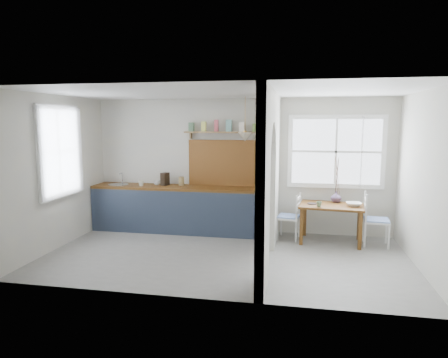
% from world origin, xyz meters
% --- Properties ---
extents(floor, '(5.80, 3.20, 0.01)m').
position_xyz_m(floor, '(0.00, 0.00, 0.00)').
color(floor, gray).
rests_on(floor, ground).
extents(ceiling, '(5.80, 3.20, 0.01)m').
position_xyz_m(ceiling, '(0.00, 0.00, 2.60)').
color(ceiling, beige).
rests_on(ceiling, walls).
extents(walls, '(5.81, 3.21, 2.60)m').
position_xyz_m(walls, '(0.00, 0.00, 1.30)').
color(walls, beige).
rests_on(walls, floor).
extents(partition, '(0.12, 3.20, 2.60)m').
position_xyz_m(partition, '(0.70, 0.06, 1.45)').
color(partition, beige).
rests_on(partition, floor).
extents(kitchen_window, '(0.10, 1.16, 1.50)m').
position_xyz_m(kitchen_window, '(-2.87, 0.00, 1.65)').
color(kitchen_window, white).
rests_on(kitchen_window, walls).
extents(nook_window, '(1.76, 0.10, 1.30)m').
position_xyz_m(nook_window, '(1.80, 1.56, 1.60)').
color(nook_window, white).
rests_on(nook_window, walls).
extents(counter, '(3.50, 0.60, 0.90)m').
position_xyz_m(counter, '(-1.13, 1.33, 0.46)').
color(counter, brown).
rests_on(counter, floor).
extents(sink, '(0.40, 0.40, 0.02)m').
position_xyz_m(sink, '(-2.43, 1.30, 0.89)').
color(sink, '#B4BAC4').
rests_on(sink, counter).
extents(backsplash, '(1.65, 0.03, 0.90)m').
position_xyz_m(backsplash, '(-0.20, 1.58, 1.35)').
color(backsplash, brown).
rests_on(backsplash, walls).
extents(shelf, '(1.75, 0.20, 0.21)m').
position_xyz_m(shelf, '(-0.20, 1.49, 2.00)').
color(shelf, '#906E49').
rests_on(shelf, walls).
extents(pendant_lamp, '(0.26, 0.26, 0.16)m').
position_xyz_m(pendant_lamp, '(0.15, 1.15, 1.88)').
color(pendant_lamp, beige).
rests_on(pendant_lamp, ceiling).
extents(utensil_rail, '(0.02, 0.50, 0.02)m').
position_xyz_m(utensil_rail, '(0.61, 0.90, 1.45)').
color(utensil_rail, '#B4BAC4').
rests_on(utensil_rail, partition).
extents(dining_table, '(1.17, 0.85, 0.69)m').
position_xyz_m(dining_table, '(1.72, 1.10, 0.34)').
color(dining_table, brown).
rests_on(dining_table, floor).
extents(chair_left, '(0.45, 0.45, 0.85)m').
position_xyz_m(chair_left, '(0.97, 1.18, 0.43)').
color(chair_left, silver).
rests_on(chair_left, floor).
extents(chair_right, '(0.46, 0.46, 0.93)m').
position_xyz_m(chair_right, '(2.48, 1.04, 0.46)').
color(chair_right, silver).
rests_on(chair_right, floor).
extents(kettle, '(0.23, 0.20, 0.25)m').
position_xyz_m(kettle, '(0.47, 1.19, 1.02)').
color(kettle, silver).
rests_on(kettle, counter).
extents(mug_a, '(0.12, 0.12, 0.11)m').
position_xyz_m(mug_a, '(-1.91, 1.21, 0.95)').
color(mug_a, white).
rests_on(mug_a, counter).
extents(mug_b, '(0.15, 0.15, 0.10)m').
position_xyz_m(mug_b, '(-1.64, 1.38, 0.95)').
color(mug_b, silver).
rests_on(mug_b, counter).
extents(knife_block, '(0.16, 0.19, 0.25)m').
position_xyz_m(knife_block, '(-1.48, 1.39, 1.03)').
color(knife_block, '#382618').
rests_on(knife_block, counter).
extents(jar, '(0.13, 0.13, 0.17)m').
position_xyz_m(jar, '(-1.15, 1.42, 0.99)').
color(jar, '#9E8954').
rests_on(jar, counter).
extents(towel_magenta, '(0.02, 0.03, 0.52)m').
position_xyz_m(towel_magenta, '(0.58, 0.99, 0.28)').
color(towel_magenta, '#D9136E').
rests_on(towel_magenta, counter).
extents(towel_orange, '(0.02, 0.03, 0.53)m').
position_xyz_m(towel_orange, '(0.58, 0.94, 0.25)').
color(towel_orange, '#BF6821').
rests_on(towel_orange, counter).
extents(bowl, '(0.27, 0.27, 0.06)m').
position_xyz_m(bowl, '(2.09, 1.05, 0.72)').
color(bowl, white).
rests_on(bowl, dining_table).
extents(table_cup, '(0.11, 0.11, 0.09)m').
position_xyz_m(table_cup, '(1.49, 0.89, 0.73)').
color(table_cup, '#5D7A59').
rests_on(table_cup, dining_table).
extents(plate, '(0.20, 0.20, 0.01)m').
position_xyz_m(plate, '(1.38, 1.10, 0.69)').
color(plate, black).
rests_on(plate, dining_table).
extents(vase, '(0.25, 0.25, 0.20)m').
position_xyz_m(vase, '(1.81, 1.34, 0.79)').
color(vase, '#4C3957').
rests_on(vase, dining_table).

